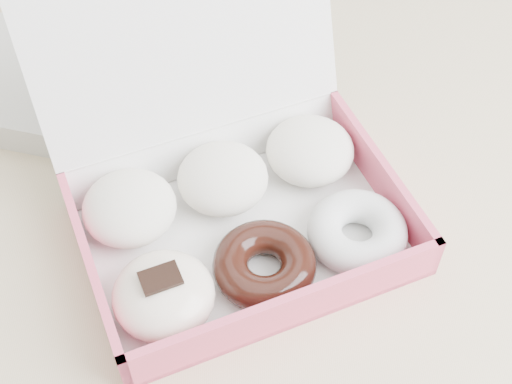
{
  "coord_description": "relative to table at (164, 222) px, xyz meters",
  "views": [
    {
      "loc": [
        0.1,
        -0.52,
        1.37
      ],
      "look_at": [
        0.11,
        -0.05,
        0.79
      ],
      "focal_mm": 50.0,
      "sensor_mm": 36.0,
      "label": 1
    }
  ],
  "objects": [
    {
      "name": "table",
      "position": [
        0.0,
        0.0,
        0.0
      ],
      "size": [
        1.2,
        0.8,
        0.75
      ],
      "color": "tan",
      "rests_on": "ground"
    },
    {
      "name": "donut_box",
      "position": [
        0.09,
        -0.06,
        0.12
      ],
      "size": [
        0.42,
        0.41,
        0.24
      ],
      "rotation": [
        0.0,
        0.0,
        0.38
      ],
      "color": "silver",
      "rests_on": "table"
    },
    {
      "name": "newspapers",
      "position": [
        -0.16,
        0.15,
        0.1
      ],
      "size": [
        0.29,
        0.25,
        0.04
      ],
      "primitive_type": "cube",
      "rotation": [
        0.0,
        0.0,
        -0.26
      ],
      "color": "silver",
      "rests_on": "table"
    }
  ]
}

